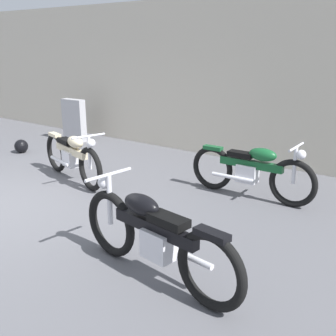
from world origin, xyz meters
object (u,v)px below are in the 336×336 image
object	(u,v)px
stone_marker	(74,120)
motorcycle_green	(252,170)
helmet	(21,146)
motorcycle_cream	(72,156)
motorcycle_black	(154,236)

from	to	relation	value
stone_marker	motorcycle_green	size ratio (longest dim) A/B	0.50
helmet	stone_marker	bearing A→B (deg)	87.39
stone_marker	helmet	distance (m)	1.52
stone_marker	helmet	xyz separation A→B (m)	(-0.07, -1.48, -0.36)
helmet	motorcycle_cream	size ratio (longest dim) A/B	0.15
stone_marker	motorcycle_green	bearing A→B (deg)	-11.08
helmet	motorcycle_green	size ratio (longest dim) A/B	0.14
helmet	motorcycle_black	size ratio (longest dim) A/B	0.14
motorcycle_green	helmet	bearing A→B (deg)	-175.88
motorcycle_green	motorcycle_black	size ratio (longest dim) A/B	0.95
motorcycle_cream	motorcycle_black	size ratio (longest dim) A/B	0.93
motorcycle_cream	motorcycle_black	distance (m)	3.45
helmet	motorcycle_black	xyz separation A→B (m)	(5.43, -2.20, 0.32)
motorcycle_green	stone_marker	bearing A→B (deg)	167.95
stone_marker	motorcycle_black	world-z (taller)	stone_marker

